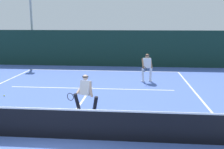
# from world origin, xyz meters

# --- Properties ---
(ground_plane) EXTENTS (80.00, 80.00, 0.00)m
(ground_plane) POSITION_xyz_m (0.00, 0.00, 0.00)
(ground_plane) COLOR #4B68BE
(court_line_baseline_far) EXTENTS (10.78, 0.10, 0.01)m
(court_line_baseline_far) POSITION_xyz_m (0.00, 11.12, 0.00)
(court_line_baseline_far) COLOR white
(court_line_baseline_far) RESTS_ON ground_plane
(court_line_service) EXTENTS (8.79, 0.10, 0.01)m
(court_line_service) POSITION_xyz_m (0.00, 6.06, 0.00)
(court_line_service) COLOR white
(court_line_service) RESTS_ON ground_plane
(court_line_centre) EXTENTS (0.10, 6.40, 0.01)m
(court_line_centre) POSITION_xyz_m (0.00, 3.20, 0.00)
(court_line_centre) COLOR white
(court_line_centre) RESTS_ON ground_plane
(tennis_net) EXTENTS (11.81, 0.09, 1.06)m
(tennis_net) POSITION_xyz_m (0.00, 0.00, 0.50)
(tennis_net) COLOR #1E4723
(tennis_net) RESTS_ON ground_plane
(player_near) EXTENTS (1.15, 0.86, 1.57)m
(player_near) POSITION_xyz_m (0.49, 2.12, 0.86)
(player_near) COLOR black
(player_near) RESTS_ON ground_plane
(player_far) EXTENTS (0.73, 0.86, 1.67)m
(player_far) POSITION_xyz_m (3.03, 7.88, 0.92)
(player_far) COLOR silver
(player_far) RESTS_ON ground_plane
(tennis_ball) EXTENTS (0.07, 0.07, 0.07)m
(tennis_ball) POSITION_xyz_m (-3.89, 4.25, 0.03)
(tennis_ball) COLOR #D1E033
(tennis_ball) RESTS_ON ground_plane
(back_fence_windscreen) EXTENTS (21.95, 0.12, 2.84)m
(back_fence_windscreen) POSITION_xyz_m (0.00, 13.13, 1.42)
(back_fence_windscreen) COLOR #122D26
(back_fence_windscreen) RESTS_ON ground_plane
(light_pole) EXTENTS (0.55, 0.44, 8.34)m
(light_pole) POSITION_xyz_m (-6.66, 14.98, 5.04)
(light_pole) COLOR #9EA39E
(light_pole) RESTS_ON ground_plane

